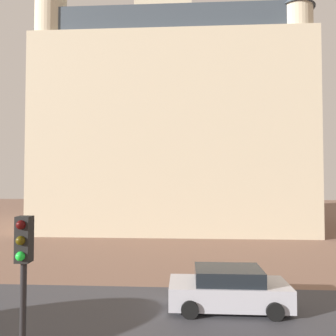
% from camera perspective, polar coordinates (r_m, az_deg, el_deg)
% --- Properties ---
extents(ground_plane, '(120.00, 120.00, 0.00)m').
position_cam_1_polar(ground_plane, '(13.72, 0.40, -23.41)').
color(ground_plane, brown).
extents(street_asphalt_strip, '(120.00, 7.81, 0.00)m').
position_cam_1_polar(street_asphalt_strip, '(11.57, -0.21, -27.67)').
color(street_asphalt_strip, '#38383D').
rests_on(street_asphalt_strip, ground_plane).
extents(landmark_building, '(25.40, 15.30, 35.85)m').
position_cam_1_polar(landmark_building, '(33.69, 0.71, 8.41)').
color(landmark_building, beige).
rests_on(landmark_building, ground_plane).
extents(car_silver, '(4.55, 2.05, 1.56)m').
position_cam_1_polar(car_silver, '(12.96, 11.13, -21.16)').
color(car_silver, '#B2B2BC').
rests_on(car_silver, ground_plane).
extents(traffic_light_pole, '(0.28, 0.34, 4.28)m').
position_cam_1_polar(traffic_light_pole, '(6.99, -25.30, -18.54)').
color(traffic_light_pole, black).
rests_on(traffic_light_pole, ground_plane).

